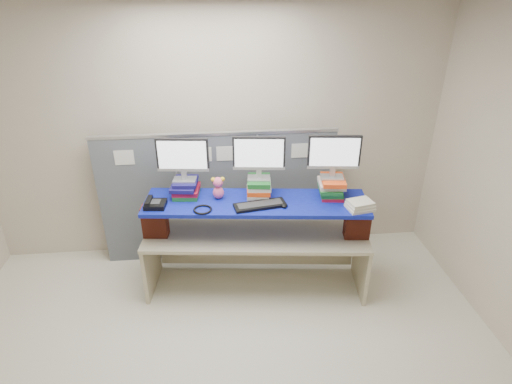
{
  "coord_description": "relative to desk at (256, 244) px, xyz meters",
  "views": [
    {
      "loc": [
        -0.01,
        -2.44,
        3.03
      ],
      "look_at": [
        0.36,
        1.15,
        1.14
      ],
      "focal_mm": 30.0,
      "sensor_mm": 36.0,
      "label": 1
    }
  ],
  "objects": [
    {
      "name": "room",
      "position": [
        -0.36,
        -1.15,
        0.86
      ],
      "size": [
        5.0,
        4.0,
        2.8
      ],
      "color": "beige",
      "rests_on": "ground"
    },
    {
      "name": "cubicle_partition",
      "position": [
        -0.36,
        0.63,
        0.23
      ],
      "size": [
        2.6,
        0.06,
        1.53
      ],
      "color": "#4E535C",
      "rests_on": "ground"
    },
    {
      "name": "desk",
      "position": [
        0.0,
        0.0,
        0.0
      ],
      "size": [
        2.28,
        0.9,
        0.68
      ],
      "rotation": [
        0.0,
        0.0,
        -0.11
      ],
      "color": "tan",
      "rests_on": "ground"
    },
    {
      "name": "brick_pier_left",
      "position": [
        -0.99,
        0.06,
        0.3
      ],
      "size": [
        0.25,
        0.16,
        0.33
      ],
      "primitive_type": "cube",
      "rotation": [
        0.0,
        0.0,
        -0.11
      ],
      "color": "maroon",
      "rests_on": "desk"
    },
    {
      "name": "brick_pier_right",
      "position": [
        0.98,
        -0.16,
        0.3
      ],
      "size": [
        0.25,
        0.16,
        0.33
      ],
      "primitive_type": "cube",
      "rotation": [
        0.0,
        0.0,
        -0.11
      ],
      "color": "maroon",
      "rests_on": "desk"
    },
    {
      "name": "blue_board",
      "position": [
        0.0,
        0.0,
        0.48
      ],
      "size": [
        2.2,
        0.78,
        0.04
      ],
      "primitive_type": "cube",
      "rotation": [
        0.0,
        0.0,
        -0.11
      ],
      "color": "#0A0C84",
      "rests_on": "brick_pier_left"
    },
    {
      "name": "book_stack_left",
      "position": [
        -0.67,
        0.19,
        0.58
      ],
      "size": [
        0.3,
        0.32,
        0.16
      ],
      "color": "#1B6525",
      "rests_on": "blue_board"
    },
    {
      "name": "book_stack_center",
      "position": [
        0.04,
        0.12,
        0.59
      ],
      "size": [
        0.26,
        0.31,
        0.18
      ],
      "color": "beige",
      "rests_on": "blue_board"
    },
    {
      "name": "book_stack_right",
      "position": [
        0.74,
        0.04,
        0.6
      ],
      "size": [
        0.27,
        0.33,
        0.2
      ],
      "color": "maroon",
      "rests_on": "blue_board"
    },
    {
      "name": "monitor_left",
      "position": [
        -0.68,
        0.2,
        0.91
      ],
      "size": [
        0.5,
        0.16,
        0.43
      ],
      "rotation": [
        0.0,
        0.0,
        -0.11
      ],
      "color": "#ADADB2",
      "rests_on": "book_stack_left"
    },
    {
      "name": "monitor_center",
      "position": [
        0.04,
        0.11,
        0.93
      ],
      "size": [
        0.5,
        0.16,
        0.43
      ],
      "rotation": [
        0.0,
        0.0,
        -0.11
      ],
      "color": "#ADADB2",
      "rests_on": "book_stack_center"
    },
    {
      "name": "monitor_right",
      "position": [
        0.74,
        0.03,
        0.94
      ],
      "size": [
        0.5,
        0.16,
        0.43
      ],
      "rotation": [
        0.0,
        0.0,
        -0.11
      ],
      "color": "#ADADB2",
      "rests_on": "book_stack_right"
    },
    {
      "name": "keyboard",
      "position": [
        0.03,
        -0.11,
        0.52
      ],
      "size": [
        0.51,
        0.24,
        0.03
      ],
      "rotation": [
        0.0,
        0.0,
        0.17
      ],
      "color": "black",
      "rests_on": "blue_board"
    },
    {
      "name": "mouse",
      "position": [
        0.25,
        -0.13,
        0.52
      ],
      "size": [
        0.08,
        0.12,
        0.03
      ],
      "primitive_type": "ellipsoid",
      "rotation": [
        0.0,
        0.0,
        0.22
      ],
      "color": "black",
      "rests_on": "blue_board"
    },
    {
      "name": "desk_phone",
      "position": [
        -0.96,
        -0.01,
        0.53
      ],
      "size": [
        0.21,
        0.19,
        0.08
      ],
      "rotation": [
        0.0,
        0.0,
        -0.11
      ],
      "color": "black",
      "rests_on": "blue_board"
    },
    {
      "name": "headset",
      "position": [
        -0.51,
        -0.13,
        0.51
      ],
      "size": [
        0.19,
        0.19,
        0.02
      ],
      "primitive_type": "torus",
      "rotation": [
        0.0,
        0.0,
        -0.08
      ],
      "color": "black",
      "rests_on": "blue_board"
    },
    {
      "name": "plush_toy",
      "position": [
        -0.36,
        0.1,
        0.62
      ],
      "size": [
        0.13,
        0.1,
        0.23
      ],
      "rotation": [
        0.0,
        0.0,
        0.14
      ],
      "color": "#F65D8F",
      "rests_on": "blue_board"
    },
    {
      "name": "binder_stack",
      "position": [
        0.95,
        -0.25,
        0.54
      ],
      "size": [
        0.27,
        0.23,
        0.08
      ],
      "rotation": [
        0.0,
        0.0,
        0.19
      ],
      "color": "beige",
      "rests_on": "blue_board"
    }
  ]
}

